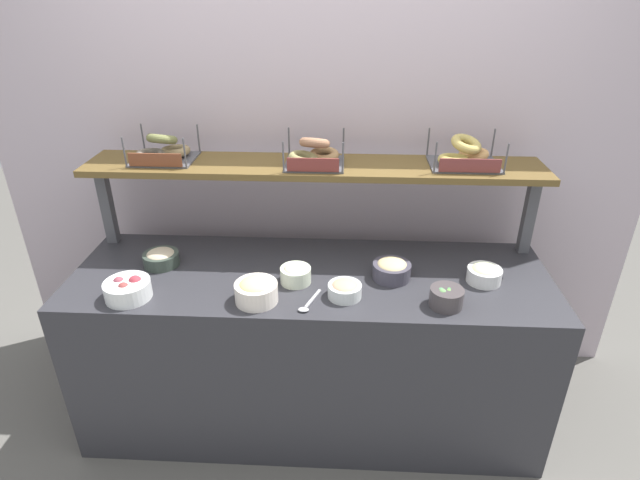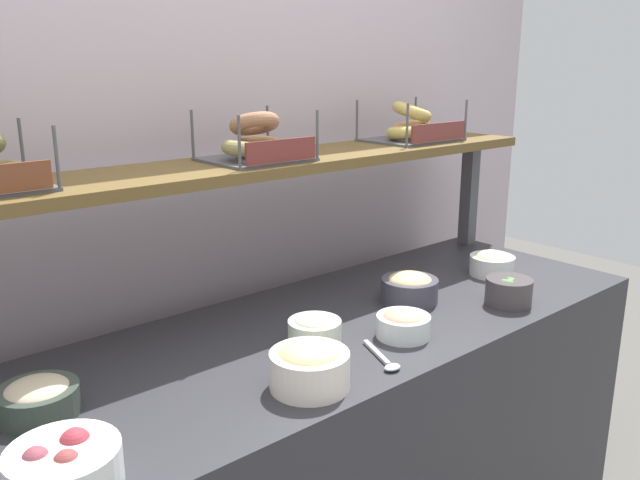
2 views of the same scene
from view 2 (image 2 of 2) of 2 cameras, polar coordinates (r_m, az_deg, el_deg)
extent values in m
cube|color=#BDACB6|center=(2.10, -10.36, 5.54)|extent=(3.36, 0.06, 2.40)
cube|color=#2D2D33|center=(1.97, -0.48, -19.41)|extent=(2.16, 0.70, 0.85)
cube|color=#4C4C51|center=(2.61, 12.88, 3.95)|extent=(0.05, 0.05, 0.40)
cube|color=brown|center=(1.85, -5.99, 6.47)|extent=(2.12, 0.32, 0.03)
cylinder|color=silver|center=(1.74, 7.28, -7.47)|extent=(0.14, 0.14, 0.06)
ellipsoid|color=#F3A380|center=(1.73, 7.30, -6.72)|extent=(0.11, 0.11, 0.04)
cylinder|color=white|center=(1.24, -21.40, -18.11)|extent=(0.19, 0.19, 0.08)
sphere|color=#A1323D|center=(1.25, -20.57, -16.30)|extent=(0.06, 0.06, 0.06)
sphere|color=brown|center=(1.20, -21.23, -17.67)|extent=(0.05, 0.05, 0.05)
sphere|color=#8D3F4C|center=(1.23, -23.55, -17.22)|extent=(0.05, 0.05, 0.05)
cylinder|color=white|center=(1.47, -0.92, -11.29)|extent=(0.18, 0.18, 0.08)
ellipsoid|color=#EFD48C|center=(1.45, -0.93, -10.04)|extent=(0.14, 0.14, 0.06)
cylinder|color=white|center=(2.28, 14.76, -2.15)|extent=(0.15, 0.15, 0.07)
ellipsoid|color=beige|center=(2.27, 14.81, -1.49)|extent=(0.12, 0.12, 0.05)
cylinder|color=#44404D|center=(1.98, 7.81, -4.37)|extent=(0.17, 0.17, 0.07)
ellipsoid|color=#D3BD86|center=(1.97, 7.85, -3.55)|extent=(0.13, 0.13, 0.05)
cylinder|color=#463F41|center=(2.02, 16.14, -4.33)|extent=(0.14, 0.14, 0.08)
sphere|color=#53905F|center=(1.99, 15.78, -3.73)|extent=(0.03, 0.03, 0.03)
sphere|color=#6CAB4B|center=(2.01, 16.37, -3.58)|extent=(0.03, 0.03, 0.03)
sphere|color=#4B8E4C|center=(2.02, 16.16, -3.49)|extent=(0.03, 0.03, 0.03)
sphere|color=#669D59|center=(1.99, 16.15, -3.80)|extent=(0.04, 0.04, 0.04)
cylinder|color=#374239|center=(1.49, -23.35, -12.79)|extent=(0.16, 0.16, 0.06)
ellipsoid|color=#C9B696|center=(1.48, -23.46, -11.92)|extent=(0.13, 0.13, 0.04)
cylinder|color=silver|center=(1.66, -0.47, -8.17)|extent=(0.14, 0.14, 0.07)
ellipsoid|color=beige|center=(1.65, -0.47, -7.23)|extent=(0.11, 0.11, 0.05)
cube|color=#B7B7BC|center=(1.64, 4.95, -9.74)|extent=(0.06, 0.13, 0.01)
ellipsoid|color=#B7B7BC|center=(1.56, 6.33, -10.97)|extent=(0.04, 0.03, 0.01)
cylinder|color=#4C4C51|center=(1.50, -21.98, 6.61)|extent=(0.01, 0.01, 0.14)
cylinder|color=#4C4C51|center=(1.72, -24.57, 7.32)|extent=(0.01, 0.01, 0.14)
cube|color=#4C4C51|center=(1.85, -5.66, 7.02)|extent=(0.27, 0.24, 0.01)
cylinder|color=#4C4C51|center=(1.67, -7.05, 8.39)|extent=(0.01, 0.01, 0.14)
cylinder|color=#4C4C51|center=(1.83, -0.24, 9.10)|extent=(0.01, 0.01, 0.14)
cylinder|color=#4C4C51|center=(1.86, -11.07, 8.95)|extent=(0.01, 0.01, 0.14)
cylinder|color=#4C4C51|center=(2.00, -4.59, 9.62)|extent=(0.01, 0.01, 0.14)
cube|color=maroon|center=(1.74, -3.38, 7.78)|extent=(0.23, 0.01, 0.06)
torus|color=#908853|center=(1.79, -6.36, 7.88)|extent=(0.15, 0.15, 0.06)
torus|color=#A17A4C|center=(1.89, -5.32, 8.19)|extent=(0.17, 0.18, 0.05)
torus|color=#A06F50|center=(1.83, -5.74, 10.06)|extent=(0.17, 0.17, 0.08)
cube|color=#4C4C51|center=(2.32, 7.93, 8.67)|extent=(0.31, 0.24, 0.01)
cylinder|color=#4C4C51|center=(2.13, 7.62, 9.86)|extent=(0.01, 0.01, 0.14)
cylinder|color=#4C4C51|center=(2.36, 12.59, 10.17)|extent=(0.01, 0.01, 0.14)
cylinder|color=#4C4C51|center=(2.28, 3.24, 10.35)|extent=(0.01, 0.01, 0.14)
cylinder|color=#4C4C51|center=(2.50, 8.31, 10.66)|extent=(0.01, 0.01, 0.14)
cube|color=brown|center=(2.24, 10.30, 9.26)|extent=(0.27, 0.01, 0.06)
torus|color=tan|center=(2.26, 7.61, 9.28)|extent=(0.17, 0.17, 0.05)
torus|color=tan|center=(2.38, 8.06, 9.65)|extent=(0.18, 0.18, 0.06)
torus|color=tan|center=(2.31, 8.02, 11.04)|extent=(0.20, 0.20, 0.08)
camera|label=1|loc=(1.49, 86.79, 21.18)|focal=28.67mm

